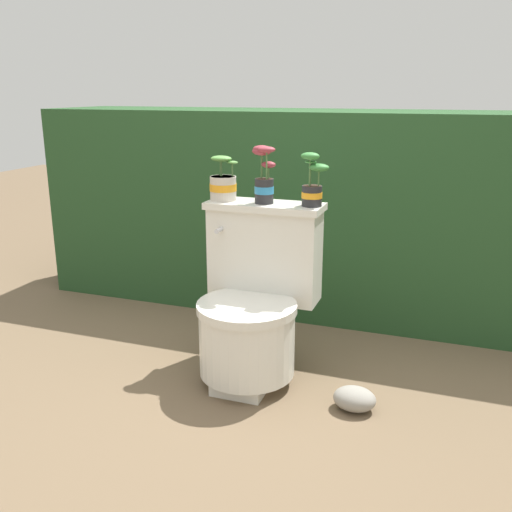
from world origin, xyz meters
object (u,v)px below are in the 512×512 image
at_px(potted_plant_midleft, 264,178).
at_px(garden_stone, 355,399).
at_px(potted_plant_left, 223,184).
at_px(potted_plant_middle, 313,186).
at_px(toilet, 254,304).

relative_size(potted_plant_midleft, garden_stone, 1.45).
bearing_deg(potted_plant_midleft, garden_stone, -30.55).
height_order(potted_plant_midleft, garden_stone, potted_plant_midleft).
relative_size(potted_plant_left, potted_plant_midleft, 0.80).
height_order(potted_plant_left, potted_plant_middle, potted_plant_middle).
relative_size(toilet, potted_plant_midleft, 3.06).
distance_m(potted_plant_midleft, potted_plant_middle, 0.22).
distance_m(toilet, potted_plant_left, 0.55).
bearing_deg(potted_plant_left, potted_plant_middle, 0.38).
xyz_separation_m(potted_plant_left, garden_stone, (0.69, -0.29, -0.79)).
bearing_deg(garden_stone, potted_plant_left, 156.99).
relative_size(potted_plant_midleft, potted_plant_middle, 1.09).
xyz_separation_m(potted_plant_left, potted_plant_midleft, (0.20, -0.00, 0.04)).
height_order(potted_plant_left, garden_stone, potted_plant_left).
relative_size(potted_plant_left, potted_plant_middle, 0.87).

